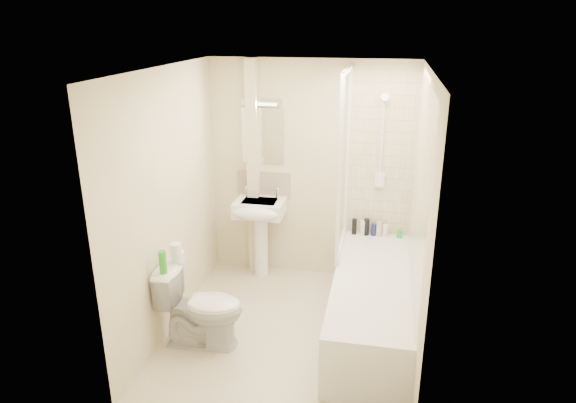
# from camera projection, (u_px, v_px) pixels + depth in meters

# --- Properties ---
(floor) EXTENTS (2.50, 2.50, 0.00)m
(floor) POSITION_uv_depth(u_px,v_px,m) (288.00, 331.00, 4.82)
(floor) COLOR beige
(floor) RESTS_ON ground
(wall_back) EXTENTS (2.20, 0.02, 2.40)m
(wall_back) POSITION_uv_depth(u_px,v_px,m) (310.00, 172.00, 5.57)
(wall_back) COLOR beige
(wall_back) RESTS_ON ground
(wall_left) EXTENTS (0.02, 2.50, 2.40)m
(wall_left) POSITION_uv_depth(u_px,v_px,m) (168.00, 204.00, 4.61)
(wall_left) COLOR beige
(wall_left) RESTS_ON ground
(wall_right) EXTENTS (0.02, 2.50, 2.40)m
(wall_right) POSITION_uv_depth(u_px,v_px,m) (419.00, 221.00, 4.21)
(wall_right) COLOR beige
(wall_right) RESTS_ON ground
(ceiling) EXTENTS (2.20, 2.50, 0.02)m
(ceiling) POSITION_uv_depth(u_px,v_px,m) (288.00, 69.00, 4.01)
(ceiling) COLOR white
(ceiling) RESTS_ON wall_back
(tile_back) EXTENTS (0.70, 0.01, 1.75)m
(tile_back) POSITION_uv_depth(u_px,v_px,m) (381.00, 156.00, 5.35)
(tile_back) COLOR beige
(tile_back) RESTS_ON wall_back
(tile_right) EXTENTS (0.01, 2.10, 1.75)m
(tile_right) POSITION_uv_depth(u_px,v_px,m) (419.00, 188.00, 4.31)
(tile_right) COLOR beige
(tile_right) RESTS_ON wall_right
(pipe_boxing) EXTENTS (0.12, 0.12, 2.40)m
(pipe_boxing) POSITION_uv_depth(u_px,v_px,m) (253.00, 171.00, 5.62)
(pipe_boxing) COLOR beige
(pipe_boxing) RESTS_ON ground
(splashback) EXTENTS (0.60, 0.02, 0.30)m
(splashback) POSITION_uv_depth(u_px,v_px,m) (264.00, 184.00, 5.71)
(splashback) COLOR beige
(splashback) RESTS_ON wall_back
(mirror) EXTENTS (0.46, 0.01, 0.60)m
(mirror) POSITION_uv_depth(u_px,v_px,m) (263.00, 136.00, 5.52)
(mirror) COLOR white
(mirror) RESTS_ON wall_back
(strip_light) EXTENTS (0.42, 0.07, 0.07)m
(strip_light) POSITION_uv_depth(u_px,v_px,m) (262.00, 102.00, 5.38)
(strip_light) COLOR silver
(strip_light) RESTS_ON wall_back
(bathtub) EXTENTS (0.70, 2.10, 0.55)m
(bathtub) POSITION_uv_depth(u_px,v_px,m) (371.00, 302.00, 4.76)
(bathtub) COLOR white
(bathtub) RESTS_ON ground
(shower_screen) EXTENTS (0.04, 0.92, 1.80)m
(shower_screen) POSITION_uv_depth(u_px,v_px,m) (344.00, 162.00, 4.99)
(shower_screen) COLOR white
(shower_screen) RESTS_ON bathtub
(shower_fixture) EXTENTS (0.10, 0.16, 0.99)m
(shower_fixture) POSITION_uv_depth(u_px,v_px,m) (382.00, 145.00, 5.26)
(shower_fixture) COLOR white
(shower_fixture) RESTS_ON wall_back
(pedestal_sink) EXTENTS (0.53, 0.49, 1.03)m
(pedestal_sink) POSITION_uv_depth(u_px,v_px,m) (259.00, 217.00, 5.60)
(pedestal_sink) COLOR white
(pedestal_sink) RESTS_ON ground
(bottle_black_a) EXTENTS (0.05, 0.05, 0.17)m
(bottle_black_a) POSITION_uv_depth(u_px,v_px,m) (354.00, 226.00, 5.58)
(bottle_black_a) COLOR black
(bottle_black_a) RESTS_ON bathtub
(bottle_white_a) EXTENTS (0.06, 0.06, 0.16)m
(bottle_white_a) POSITION_uv_depth(u_px,v_px,m) (363.00, 228.00, 5.57)
(bottle_white_a) COLOR silver
(bottle_white_a) RESTS_ON bathtub
(bottle_black_b) EXTENTS (0.06, 0.06, 0.18)m
(bottle_black_b) POSITION_uv_depth(u_px,v_px,m) (366.00, 227.00, 5.56)
(bottle_black_b) COLOR black
(bottle_black_b) RESTS_ON bathtub
(bottle_blue) EXTENTS (0.05, 0.05, 0.13)m
(bottle_blue) POSITION_uv_depth(u_px,v_px,m) (374.00, 230.00, 5.55)
(bottle_blue) COLOR navy
(bottle_blue) RESTS_ON bathtub
(bottle_cream) EXTENTS (0.06, 0.06, 0.16)m
(bottle_cream) POSITION_uv_depth(u_px,v_px,m) (379.00, 229.00, 5.54)
(bottle_cream) COLOR beige
(bottle_cream) RESTS_ON bathtub
(bottle_white_b) EXTENTS (0.05, 0.05, 0.14)m
(bottle_white_b) POSITION_uv_depth(u_px,v_px,m) (385.00, 230.00, 5.53)
(bottle_white_b) COLOR white
(bottle_white_b) RESTS_ON bathtub
(bottle_green) EXTENTS (0.06, 0.06, 0.08)m
(bottle_green) POSITION_uv_depth(u_px,v_px,m) (399.00, 234.00, 5.51)
(bottle_green) COLOR green
(bottle_green) RESTS_ON bathtub
(toilet) EXTENTS (0.49, 0.77, 0.75)m
(toilet) POSITION_uv_depth(u_px,v_px,m) (201.00, 307.00, 4.53)
(toilet) COLOR white
(toilet) RESTS_ON ground
(toilet_roll_lower) EXTENTS (0.12, 0.12, 0.09)m
(toilet_roll_lower) POSITION_uv_depth(u_px,v_px,m) (178.00, 256.00, 4.52)
(toilet_roll_lower) COLOR white
(toilet_roll_lower) RESTS_ON toilet
(toilet_roll_upper) EXTENTS (0.10, 0.10, 0.10)m
(toilet_roll_upper) POSITION_uv_depth(u_px,v_px,m) (176.00, 249.00, 4.45)
(toilet_roll_upper) COLOR white
(toilet_roll_upper) RESTS_ON toilet_roll_lower
(green_bottle) EXTENTS (0.06, 0.06, 0.20)m
(green_bottle) POSITION_uv_depth(u_px,v_px,m) (163.00, 262.00, 4.29)
(green_bottle) COLOR green
(green_bottle) RESTS_ON toilet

